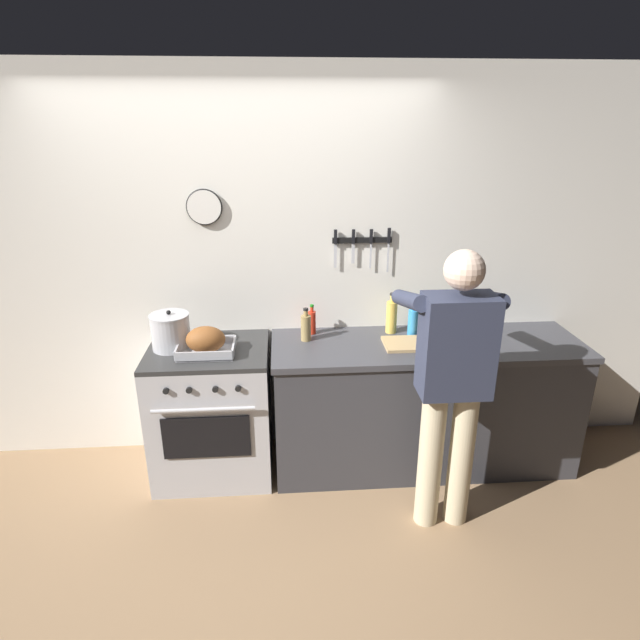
% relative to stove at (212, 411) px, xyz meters
% --- Properties ---
extents(ground_plane, '(8.00, 8.00, 0.00)m').
position_rel_stove_xyz_m(ground_plane, '(0.22, -0.99, -0.45)').
color(ground_plane, '#937251').
extents(wall_back, '(6.00, 0.13, 2.60)m').
position_rel_stove_xyz_m(wall_back, '(0.22, 0.36, 0.85)').
color(wall_back, white).
rests_on(wall_back, ground).
extents(counter_block, '(2.03, 0.65, 0.90)m').
position_rel_stove_xyz_m(counter_block, '(1.42, 0.00, 0.00)').
color(counter_block, '#38383D').
rests_on(counter_block, ground).
extents(stove, '(0.76, 0.67, 0.90)m').
position_rel_stove_xyz_m(stove, '(0.00, 0.00, 0.00)').
color(stove, '#BCBCC1').
rests_on(stove, ground).
extents(person_cook, '(0.51, 0.63, 1.66)m').
position_rel_stove_xyz_m(person_cook, '(1.40, -0.58, 0.50)').
color(person_cook, '#C6B793').
rests_on(person_cook, ground).
extents(roasting_pan, '(0.35, 0.26, 0.18)m').
position_rel_stove_xyz_m(roasting_pan, '(0.00, -0.07, 0.53)').
color(roasting_pan, '#B7B7BC').
rests_on(roasting_pan, stove).
extents(stock_pot, '(0.25, 0.25, 0.26)m').
position_rel_stove_xyz_m(stock_pot, '(-0.22, 0.03, 0.56)').
color(stock_pot, '#B7B7BC').
rests_on(stock_pot, stove).
extents(cutting_board, '(0.36, 0.24, 0.02)m').
position_rel_stove_xyz_m(cutting_board, '(1.31, -0.04, 0.46)').
color(cutting_board, tan).
rests_on(cutting_board, counter_block).
extents(bottle_cooking_oil, '(0.07, 0.07, 0.28)m').
position_rel_stove_xyz_m(bottle_cooking_oil, '(1.22, 0.19, 0.57)').
color(bottle_cooking_oil, gold).
rests_on(bottle_cooking_oil, counter_block).
extents(bottle_soy_sauce, '(0.06, 0.06, 0.19)m').
position_rel_stove_xyz_m(bottle_soy_sauce, '(1.66, 0.08, 0.53)').
color(bottle_soy_sauce, black).
rests_on(bottle_soy_sauce, counter_block).
extents(bottle_vinegar, '(0.07, 0.07, 0.22)m').
position_rel_stove_xyz_m(bottle_vinegar, '(0.63, 0.10, 0.54)').
color(bottle_vinegar, '#997F4C').
rests_on(bottle_vinegar, counter_block).
extents(bottle_hot_sauce, '(0.05, 0.05, 0.21)m').
position_rel_stove_xyz_m(bottle_hot_sauce, '(0.68, 0.21, 0.54)').
color(bottle_hot_sauce, red).
rests_on(bottle_hot_sauce, counter_block).
extents(bottle_dish_soap, '(0.07, 0.07, 0.23)m').
position_rel_stove_xyz_m(bottle_dish_soap, '(1.35, 0.14, 0.54)').
color(bottle_dish_soap, '#338CCC').
rests_on(bottle_dish_soap, counter_block).
extents(bottle_olive_oil, '(0.07, 0.07, 0.26)m').
position_rel_stove_xyz_m(bottle_olive_oil, '(1.68, 0.25, 0.56)').
color(bottle_olive_oil, '#385623').
rests_on(bottle_olive_oil, counter_block).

